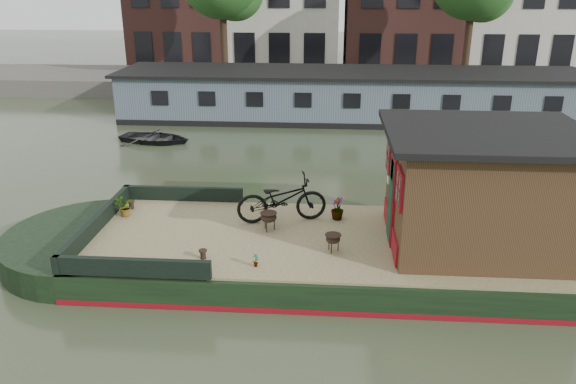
# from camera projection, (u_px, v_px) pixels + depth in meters

# --- Properties ---
(ground) EXTENTS (120.00, 120.00, 0.00)m
(ground) POSITION_uv_depth(u_px,v_px,m) (368.00, 266.00, 12.14)
(ground) COLOR #2B3824
(ground) RESTS_ON ground
(houseboat_hull) EXTENTS (14.01, 4.02, 0.60)m
(houseboat_hull) POSITION_uv_depth(u_px,v_px,m) (306.00, 253.00, 12.13)
(houseboat_hull) COLOR black
(houseboat_hull) RESTS_ON ground
(houseboat_deck) EXTENTS (11.80, 3.80, 0.05)m
(houseboat_deck) POSITION_uv_depth(u_px,v_px,m) (369.00, 240.00, 11.92)
(houseboat_deck) COLOR tan
(houseboat_deck) RESTS_ON houseboat_hull
(bow_bulwark) EXTENTS (3.00, 4.00, 0.35)m
(bow_bulwark) POSITION_uv_depth(u_px,v_px,m) (135.00, 224.00, 12.20)
(bow_bulwark) COLOR black
(bow_bulwark) RESTS_ON houseboat_deck
(cabin) EXTENTS (4.00, 3.50, 2.42)m
(cabin) POSITION_uv_depth(u_px,v_px,m) (481.00, 187.00, 11.32)
(cabin) COLOR black
(cabin) RESTS_ON houseboat_deck
(bicycle) EXTENTS (2.15, 1.18, 1.07)m
(bicycle) POSITION_uv_depth(u_px,v_px,m) (282.00, 199.00, 12.62)
(bicycle) COLOR black
(bicycle) RESTS_ON houseboat_deck
(potted_plant_c) EXTENTS (0.52, 0.51, 0.44)m
(potted_plant_c) POSITION_uv_depth(u_px,v_px,m) (124.00, 207.00, 12.99)
(potted_plant_c) COLOR #B04E33
(potted_plant_c) RESTS_ON houseboat_deck
(potted_plant_d) EXTENTS (0.39, 0.39, 0.53)m
(potted_plant_d) POSITION_uv_depth(u_px,v_px,m) (337.00, 208.00, 12.82)
(potted_plant_d) COLOR brown
(potted_plant_d) RESTS_ON houseboat_deck
(potted_plant_e) EXTENTS (0.14, 0.17, 0.28)m
(potted_plant_e) POSITION_uv_depth(u_px,v_px,m) (256.00, 260.00, 10.71)
(potted_plant_e) COLOR brown
(potted_plant_e) RESTS_ON houseboat_deck
(brazier_front) EXTENTS (0.41, 0.41, 0.38)m
(brazier_front) POSITION_uv_depth(u_px,v_px,m) (333.00, 243.00, 11.29)
(brazier_front) COLOR black
(brazier_front) RESTS_ON houseboat_deck
(brazier_rear) EXTENTS (0.45, 0.45, 0.42)m
(brazier_rear) POSITION_uv_depth(u_px,v_px,m) (269.00, 221.00, 12.26)
(brazier_rear) COLOR black
(brazier_rear) RESTS_ON houseboat_deck
(bollard_port) EXTENTS (0.18, 0.18, 0.20)m
(bollard_port) POSITION_uv_depth(u_px,v_px,m) (131.00, 205.00, 13.46)
(bollard_port) COLOR black
(bollard_port) RESTS_ON houseboat_deck
(bollard_stbd) EXTENTS (0.17, 0.17, 0.19)m
(bollard_stbd) POSITION_uv_depth(u_px,v_px,m) (203.00, 254.00, 11.04)
(bollard_stbd) COLOR black
(bollard_stbd) RESTS_ON houseboat_deck
(dinghy) EXTENTS (3.10, 2.48, 0.57)m
(dinghy) POSITION_uv_depth(u_px,v_px,m) (155.00, 135.00, 21.40)
(dinghy) COLOR black
(dinghy) RESTS_ON ground
(far_houseboat) EXTENTS (20.40, 4.40, 2.11)m
(far_houseboat) POSITION_uv_depth(u_px,v_px,m) (350.00, 97.00, 24.86)
(far_houseboat) COLOR #50606B
(far_houseboat) RESTS_ON ground
(quay) EXTENTS (60.00, 6.00, 0.90)m
(quay) POSITION_uv_depth(u_px,v_px,m) (346.00, 83.00, 31.11)
(quay) COLOR #47443F
(quay) RESTS_ON ground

